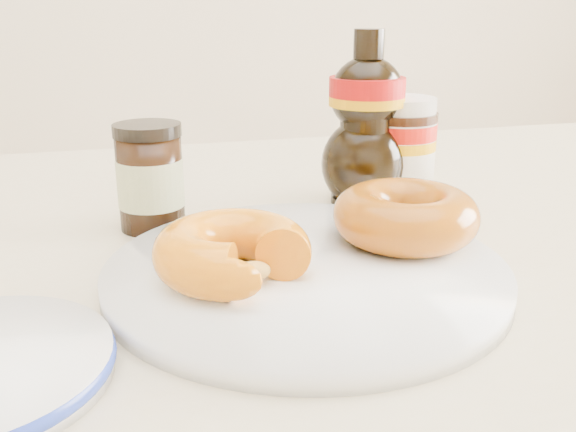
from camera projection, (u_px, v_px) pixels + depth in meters
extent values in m
cube|color=beige|center=(377.00, 266.00, 0.55)|extent=(1.40, 0.90, 0.04)
cylinder|color=white|center=(306.00, 272.00, 0.47)|extent=(0.30, 0.30, 0.01)
torus|color=white|center=(306.00, 271.00, 0.47)|extent=(0.29, 0.29, 0.01)
torus|color=orange|center=(232.00, 251.00, 0.44)|extent=(0.14, 0.14, 0.04)
torus|color=#915509|center=(406.00, 215.00, 0.51)|extent=(0.14, 0.14, 0.04)
cylinder|color=white|center=(399.00, 157.00, 0.67)|extent=(0.07, 0.07, 0.09)
cylinder|color=#9C0D05|center=(400.00, 130.00, 0.66)|extent=(0.07, 0.07, 0.02)
cylinder|color=#D89905|center=(400.00, 143.00, 0.66)|extent=(0.07, 0.07, 0.01)
cylinder|color=black|center=(401.00, 116.00, 0.65)|extent=(0.07, 0.07, 0.01)
cylinder|color=white|center=(402.00, 106.00, 0.65)|extent=(0.07, 0.07, 0.02)
cylinder|color=black|center=(151.00, 182.00, 0.57)|extent=(0.06, 0.06, 0.09)
cylinder|color=beige|center=(151.00, 182.00, 0.57)|extent=(0.06, 0.06, 0.04)
cylinder|color=black|center=(147.00, 130.00, 0.56)|extent=(0.06, 0.06, 0.01)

